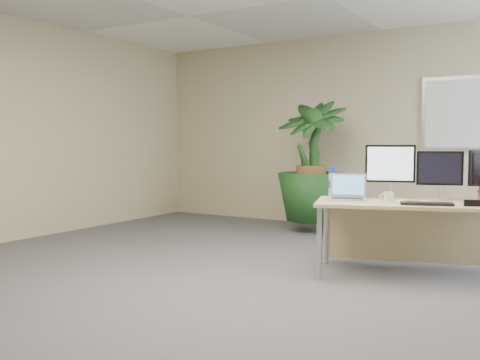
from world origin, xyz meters
The scene contains 15 objects.
floor centered at (0.00, 0.00, 0.00)m, with size 8.00×8.00×0.00m, color #48494E.
back_wall centered at (0.00, 4.00, 1.35)m, with size 7.00×0.04×2.70m, color #BEB386.
whiteboard centered at (1.20, 3.97, 1.55)m, with size 1.30×0.04×0.95m.
desk centered at (1.04, 1.64, 0.53)m, with size 1.87×1.21×0.67m.
floor_plant centered at (-0.71, 3.29, 0.75)m, with size 0.84×0.84×1.50m, color #163C17.
monitor_left centered at (0.78, 1.73, 0.95)m, with size 0.44×0.20×0.50m.
monitor_right centered at (1.20, 1.83, 0.92)m, with size 0.39×0.18×0.45m.
laptop centered at (0.47, 1.46, 0.72)m, with size 0.40×0.37×0.24m.
keyboard centered at (1.19, 1.38, 0.68)m, with size 0.42×0.14×0.02m, color black.
coffee_mug centered at (0.85, 1.42, 0.71)m, with size 0.12×0.08×0.09m.
spiral_notebook centered at (1.04, 1.52, 0.67)m, with size 0.28×0.21×0.01m, color silver.
orange_pen centered at (1.04, 1.53, 0.68)m, with size 0.01×0.01×0.14m, color #F2501A.
yellow_highlighter centered at (1.24, 1.54, 0.67)m, with size 0.01×0.01×0.11m, color yellow.
water_bottle centered at (0.26, 1.60, 0.80)m, with size 0.07×0.07×0.29m.
stapler centered at (1.55, 1.48, 0.69)m, with size 0.16×0.04×0.05m, color black.
Camera 1 is at (2.17, -3.23, 1.19)m, focal length 40.00 mm.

